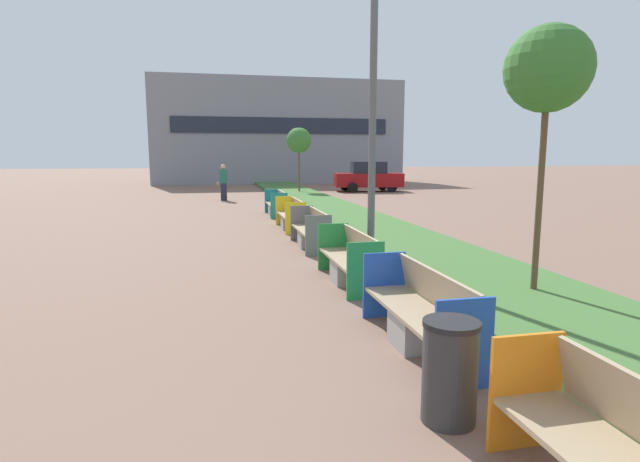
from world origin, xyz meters
The scene contains 13 objects.
planter_grass_strip centered at (3.20, 12.00, 0.09)m, with size 2.80×120.00×0.18m.
building_backdrop centered at (4.00, 43.17, 4.08)m, with size 19.77×5.72×8.17m.
bench_blue_frame centered at (0.94, 7.04, 0.38)m, with size 0.65×2.36×0.94m.
bench_green_frame centered at (0.94, 10.17, 0.37)m, with size 0.65×2.22×0.94m.
bench_grey_frame centered at (0.94, 13.75, 0.37)m, with size 0.65×2.21×0.94m.
bench_yellow_frame centered at (0.94, 16.90, 0.37)m, with size 0.65×2.19×0.94m.
bench_teal_frame centered at (0.94, 20.48, 0.37)m, with size 0.65×2.02×0.94m.
litter_bin centered at (0.50, 5.39, 0.46)m, with size 0.49×0.49×0.91m.
street_lamp_post centered at (1.55, 10.82, 4.42)m, with size 0.24×0.44×8.07m.
sapling_tree_near centered at (3.54, 8.51, 3.56)m, with size 1.30×1.30×4.23m.
sapling_tree_far centered at (3.54, 30.41, 3.10)m, with size 1.44×1.44×3.83m.
pedestrian_walking centered at (-0.88, 27.24, 0.93)m, with size 0.53×0.24×1.81m.
parked_car_distant centered at (8.17, 31.71, 0.91)m, with size 4.41×2.33×1.86m.
Camera 1 is at (-1.46, 1.64, 2.31)m, focal length 28.00 mm.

